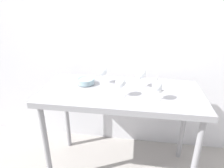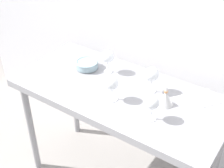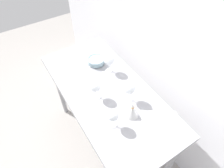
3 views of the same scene
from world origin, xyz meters
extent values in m
plane|color=gray|center=(0.00, 0.00, 0.00)|extent=(6.00, 6.00, 0.00)
cube|color=silver|center=(0.00, 0.49, 1.30)|extent=(3.80, 0.04, 2.60)
cube|color=gray|center=(0.00, 0.00, 0.88)|extent=(1.40, 0.64, 0.04)
cube|color=gray|center=(0.00, -0.33, 0.88)|extent=(1.40, 0.01, 0.05)
cylinder|color=gray|center=(-0.64, -0.26, 0.43)|extent=(0.05, 0.05, 0.86)
cylinder|color=gray|center=(-0.64, 0.26, 0.43)|extent=(0.05, 0.05, 0.86)
cylinder|color=gray|center=(0.64, 0.26, 0.43)|extent=(0.05, 0.05, 0.86)
cylinder|color=white|center=(0.01, -0.11, 0.90)|extent=(0.08, 0.08, 0.00)
cylinder|color=white|center=(0.01, -0.11, 0.95)|extent=(0.01, 0.01, 0.08)
sphere|color=white|center=(0.01, -0.11, 1.02)|extent=(0.08, 0.08, 0.08)
cylinder|color=maroon|center=(0.01, -0.11, 1.01)|extent=(0.06, 0.06, 0.02)
cylinder|color=white|center=(0.29, -0.13, 0.90)|extent=(0.06, 0.06, 0.00)
cylinder|color=white|center=(0.29, -0.13, 0.94)|extent=(0.01, 0.01, 0.08)
sphere|color=white|center=(0.29, -0.13, 1.02)|extent=(0.08, 0.08, 0.08)
cylinder|color=maroon|center=(0.29, -0.13, 1.00)|extent=(0.06, 0.06, 0.03)
cylinder|color=white|center=(0.17, 0.10, 0.90)|extent=(0.07, 0.07, 0.00)
cylinder|color=white|center=(0.17, 0.10, 0.95)|extent=(0.01, 0.01, 0.09)
sphere|color=white|center=(0.17, 0.10, 1.03)|extent=(0.09, 0.09, 0.09)
cylinder|color=maroon|center=(0.17, 0.10, 1.01)|extent=(0.06, 0.06, 0.02)
cylinder|color=white|center=(-0.19, 0.14, 0.90)|extent=(0.06, 0.06, 0.00)
cylinder|color=white|center=(-0.19, 0.14, 0.94)|extent=(0.01, 0.01, 0.08)
sphere|color=white|center=(-0.19, 0.14, 1.02)|extent=(0.09, 0.09, 0.09)
cylinder|color=maroon|center=(-0.19, 0.14, 1.01)|extent=(0.06, 0.06, 0.02)
cube|color=white|center=(0.45, 0.17, 0.90)|extent=(0.28, 0.31, 0.00)
cylinder|color=#4C4C4C|center=(-0.34, 0.09, 0.90)|extent=(0.13, 0.13, 0.01)
cylinder|color=#8CA8B2|center=(-0.34, 0.09, 0.93)|extent=(0.15, 0.15, 0.04)
torus|color=#8CA8B2|center=(-0.34, 0.09, 0.95)|extent=(0.16, 0.16, 0.01)
cone|color=silver|center=(0.30, 0.03, 0.95)|extent=(0.10, 0.10, 0.09)
cylinder|color=#C17F4C|center=(0.30, 0.03, 1.00)|extent=(0.02, 0.02, 0.01)
cone|color=silver|center=(0.30, 0.03, 1.02)|extent=(0.02, 0.02, 0.04)
camera|label=1|loc=(0.15, -1.56, 1.64)|focal=31.63mm
camera|label=2|loc=(0.88, -1.40, 2.11)|focal=51.06mm
camera|label=3|loc=(0.89, -0.52, 2.12)|focal=30.97mm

